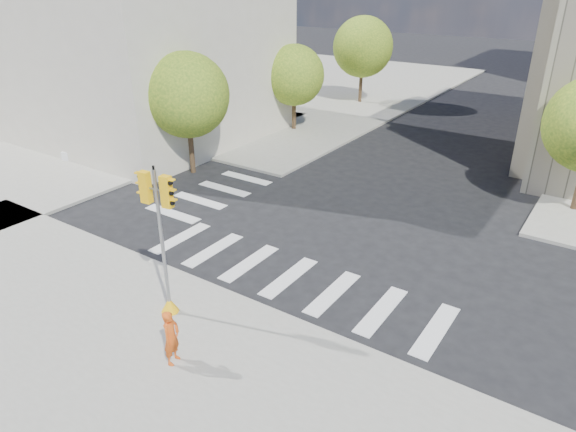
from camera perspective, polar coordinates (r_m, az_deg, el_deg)
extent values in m
plane|color=black|center=(19.92, 3.59, -4.38)|extent=(160.00, 160.00, 0.00)
cube|color=gray|center=(50.97, -0.83, 14.24)|extent=(28.00, 40.00, 0.15)
cube|color=beige|center=(36.95, -17.95, 18.18)|extent=(18.00, 14.00, 12.00)
cylinder|color=#382616|center=(28.33, -10.67, 7.14)|extent=(0.28, 0.28, 2.45)
sphere|color=#305F1B|center=(27.57, -11.17, 13.04)|extent=(4.40, 4.40, 4.40)
cylinder|color=#382616|center=(35.85, 0.67, 11.15)|extent=(0.28, 0.28, 2.17)
sphere|color=#305F1B|center=(35.29, 0.69, 15.38)|extent=(4.00, 4.00, 4.00)
cylinder|color=#382616|center=(44.28, 8.06, 13.95)|extent=(0.28, 0.28, 2.62)
sphere|color=#305F1B|center=(43.77, 8.32, 18.10)|extent=(4.80, 4.80, 4.80)
cone|color=#FFB80D|center=(16.84, -13.02, -9.57)|extent=(0.56, 0.56, 0.50)
cylinder|color=gray|center=(15.74, -13.77, -3.15)|extent=(0.11, 0.11, 4.78)
cylinder|color=black|center=(14.77, -14.74, 5.20)|extent=(0.07, 0.07, 0.12)
cylinder|color=gray|center=(15.00, -14.47, 2.87)|extent=(0.90, 0.17, 0.06)
cube|color=#FFB80D|center=(15.24, -15.55, 3.11)|extent=(0.32, 0.25, 0.95)
cube|color=#FFB80D|center=(14.76, -13.35, 2.63)|extent=(0.32, 0.25, 0.95)
imported|color=#CE4C13|center=(14.56, -12.83, -13.03)|extent=(0.52, 0.67, 1.64)
cube|color=white|center=(30.67, -19.16, 5.93)|extent=(5.77, 2.43, 0.50)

